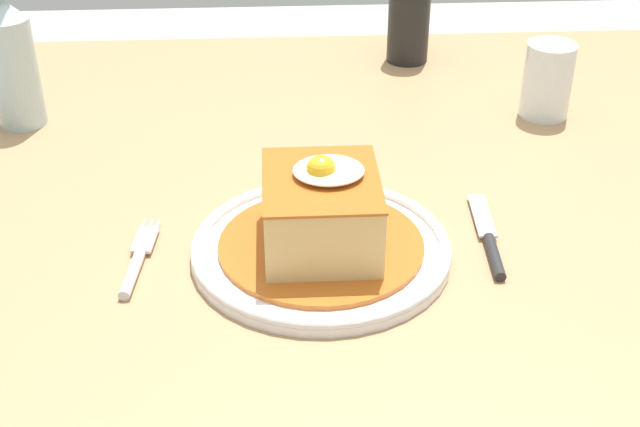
# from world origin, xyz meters

# --- Properties ---
(dining_table) EXTENTS (1.12, 1.06, 0.75)m
(dining_table) POSITION_xyz_m (0.00, 0.00, 0.65)
(dining_table) COLOR #A87F56
(dining_table) RESTS_ON ground_plane
(main_plate) EXTENTS (0.28, 0.28, 0.02)m
(main_plate) POSITION_xyz_m (-0.06, -0.14, 0.76)
(main_plate) COLOR white
(main_plate) RESTS_ON dining_table
(sandwich_meal) EXTENTS (0.22, 0.22, 0.11)m
(sandwich_meal) POSITION_xyz_m (-0.06, -0.14, 0.80)
(sandwich_meal) COLOR #B75B1E
(sandwich_meal) RESTS_ON main_plate
(fork) EXTENTS (0.03, 0.14, 0.01)m
(fork) POSITION_xyz_m (-0.25, -0.15, 0.76)
(fork) COLOR silver
(fork) RESTS_ON dining_table
(knife) EXTENTS (0.03, 0.17, 0.01)m
(knife) POSITION_xyz_m (0.12, -0.14, 0.76)
(knife) COLOR #262628
(knife) RESTS_ON dining_table
(soda_can) EXTENTS (0.07, 0.07, 0.12)m
(soda_can) POSITION_xyz_m (0.11, 0.41, 0.82)
(soda_can) COLOR black
(soda_can) RESTS_ON dining_table
(beer_bottle_clear) EXTENTS (0.06, 0.06, 0.27)m
(beer_bottle_clear) POSITION_xyz_m (-0.45, 0.21, 0.85)
(beer_bottle_clear) COLOR #ADC6CC
(beer_bottle_clear) RESTS_ON dining_table
(drinking_glass) EXTENTS (0.07, 0.07, 0.10)m
(drinking_glass) POSITION_xyz_m (0.27, 0.19, 0.80)
(drinking_glass) COLOR silver
(drinking_glass) RESTS_ON dining_table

